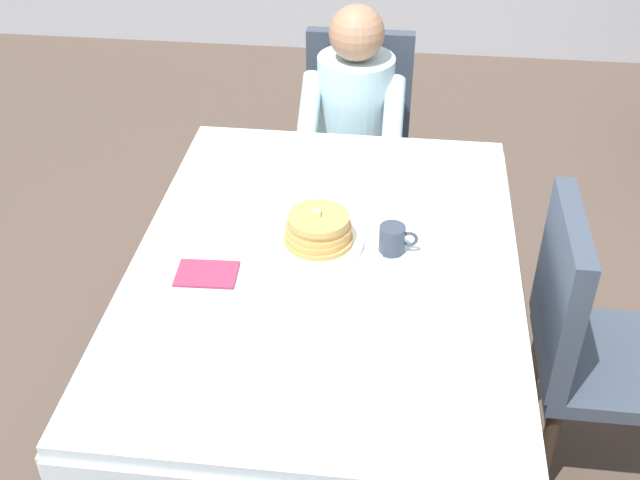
% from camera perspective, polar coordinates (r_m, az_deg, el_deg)
% --- Properties ---
extents(ground_plane, '(14.00, 14.00, 0.00)m').
position_cam_1_polar(ground_plane, '(2.79, 0.32, -13.51)').
color(ground_plane, brown).
extents(dining_table_main, '(1.12, 1.52, 0.74)m').
position_cam_1_polar(dining_table_main, '(2.34, 0.37, -3.09)').
color(dining_table_main, silver).
rests_on(dining_table_main, ground).
extents(chair_diner, '(0.44, 0.45, 0.93)m').
position_cam_1_polar(chair_diner, '(3.38, 2.55, 7.78)').
color(chair_diner, '#384251').
rests_on(chair_diner, ground).
extents(diner_person, '(0.40, 0.43, 1.12)m').
position_cam_1_polar(diner_person, '(3.18, 2.38, 8.67)').
color(diner_person, silver).
rests_on(diner_person, ground).
extents(chair_right_side, '(0.45, 0.44, 0.93)m').
position_cam_1_polar(chair_right_side, '(2.47, 18.49, -6.44)').
color(chair_right_side, '#384251').
rests_on(chair_right_side, ground).
extents(plate_breakfast, '(0.28, 0.28, 0.02)m').
position_cam_1_polar(plate_breakfast, '(2.34, -0.29, -0.12)').
color(plate_breakfast, white).
rests_on(plate_breakfast, dining_table_main).
extents(breakfast_stack, '(0.20, 0.20, 0.10)m').
position_cam_1_polar(breakfast_stack, '(2.31, -0.13, 0.83)').
color(breakfast_stack, tan).
rests_on(breakfast_stack, plate_breakfast).
extents(cup_coffee, '(0.11, 0.08, 0.08)m').
position_cam_1_polar(cup_coffee, '(2.30, 5.24, 0.07)').
color(cup_coffee, '#333D4C').
rests_on(cup_coffee, dining_table_main).
extents(syrup_pitcher, '(0.08, 0.08, 0.07)m').
position_cam_1_polar(syrup_pitcher, '(2.49, -6.56, 2.89)').
color(syrup_pitcher, silver).
rests_on(syrup_pitcher, dining_table_main).
extents(fork_left_of_plate, '(0.02, 0.18, 0.00)m').
position_cam_1_polar(fork_left_of_plate, '(2.35, -4.95, -0.19)').
color(fork_left_of_plate, silver).
rests_on(fork_left_of_plate, dining_table_main).
extents(knife_right_of_plate, '(0.03, 0.20, 0.00)m').
position_cam_1_polar(knife_right_of_plate, '(2.31, 4.33, -0.84)').
color(knife_right_of_plate, silver).
rests_on(knife_right_of_plate, dining_table_main).
extents(spoon_near_edge, '(0.15, 0.02, 0.00)m').
position_cam_1_polar(spoon_near_edge, '(2.10, -2.19, -5.18)').
color(spoon_near_edge, silver).
rests_on(spoon_near_edge, dining_table_main).
extents(napkin_folded, '(0.18, 0.13, 0.01)m').
position_cam_1_polar(napkin_folded, '(2.24, -8.12, -2.42)').
color(napkin_folded, '#8C2D4C').
rests_on(napkin_folded, dining_table_main).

